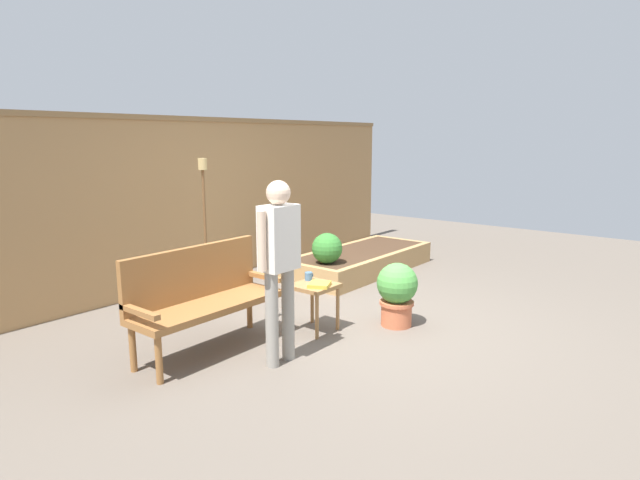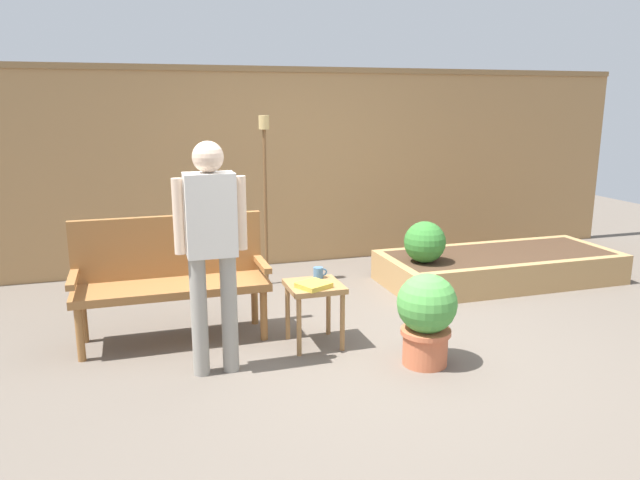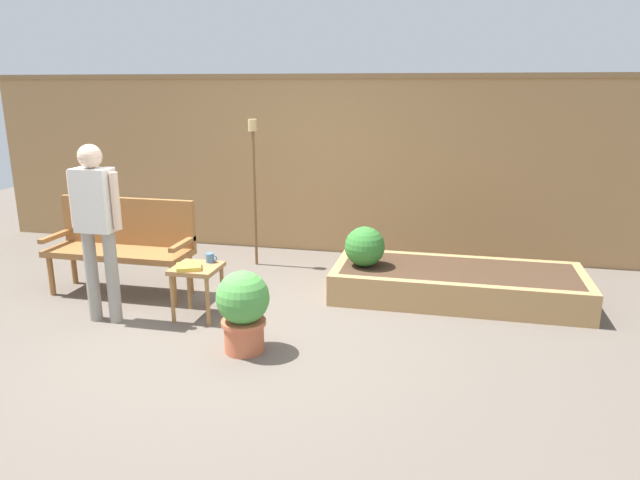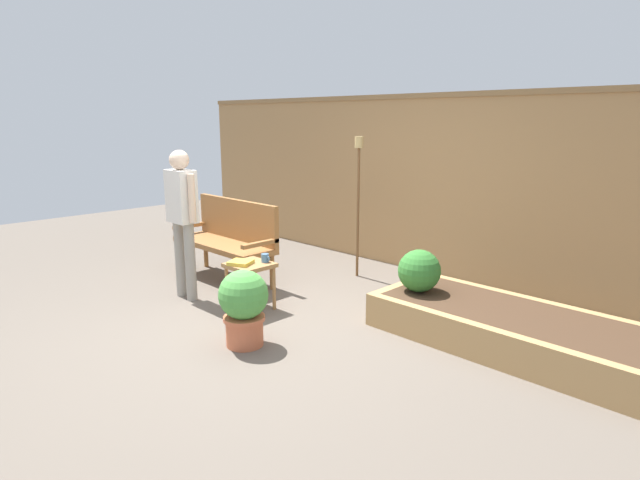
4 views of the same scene
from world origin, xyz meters
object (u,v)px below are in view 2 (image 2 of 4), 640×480
Objects in this scene: book_on_table at (314,285)px; person_by_bench at (211,239)px; tiki_torch at (265,170)px; shrub_near_bench at (425,242)px; potted_boxwood at (426,315)px; cup_on_table at (319,273)px; side_table at (314,294)px; garden_bench at (171,269)px.

person_by_bench is at bearing 167.37° from book_on_table.
tiki_torch is 1.07× the size of person_by_bench.
tiki_torch is at bearing 152.36° from shrub_near_bench.
book_on_table is 0.83m from potted_boxwood.
person_by_bench is at bearing -112.17° from tiki_torch.
potted_boxwood is at bearing -51.04° from cup_on_table.
shrub_near_bench reaches higher than potted_boxwood.
shrub_near_bench is (1.37, 0.90, 0.10)m from side_table.
book_on_table is 0.53× the size of shrub_near_bench.
book_on_table is (-0.03, -0.09, 0.10)m from side_table.
book_on_table is 1.83m from tiki_torch.
potted_boxwood reaches higher than side_table.
person_by_bench is at bearing -161.65° from side_table.
garden_bench is 0.87m from person_by_bench.
shrub_near_bench is at bearing 9.87° from book_on_table.
tiki_torch reaches higher than person_by_bench.
garden_bench reaches higher than side_table.
side_table is at bearing -25.73° from garden_bench.
garden_bench is 6.93× the size of book_on_table.
person_by_bench is at bearing 167.81° from potted_boxwood.
garden_bench is at bearing -169.93° from shrub_near_bench.
tiki_torch reaches higher than cup_on_table.
book_on_table is (0.97, -0.57, -0.05)m from garden_bench.
tiki_torch is (-0.01, 1.62, 0.75)m from side_table.
book_on_table is at bearing -115.48° from cup_on_table.
shrub_near_bench is at bearing 30.78° from cup_on_table.
side_table is at bearing -89.73° from tiki_torch.
potted_boxwood is at bearing -32.48° from garden_bench.
garden_bench is 1.63m from tiki_torch.
person_by_bench is (-0.77, -0.26, 0.54)m from side_table.
person_by_bench is at bearing -72.80° from garden_bench.
book_on_table is at bearing -90.76° from tiki_torch.
cup_on_table is at bearing 128.96° from potted_boxwood.
shrub_near_bench reaches higher than cup_on_table.
potted_boxwood is (0.64, -0.56, -0.03)m from side_table.
garden_bench is 1.13m from cup_on_table.
garden_bench is 0.92× the size of person_by_bench.
garden_bench is 13.15× the size of cup_on_table.
shrub_near_bench is 2.48m from person_by_bench.
side_table is 0.85m from potted_boxwood.
person_by_bench reaches higher than shrub_near_bench.
person_by_bench is at bearing -151.53° from shrub_near_bench.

